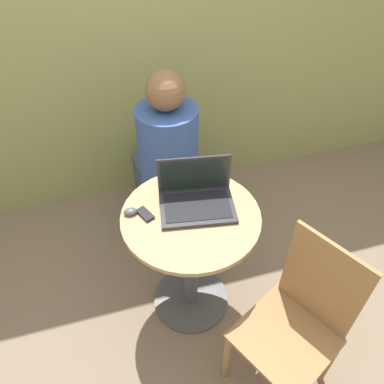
% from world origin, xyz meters
% --- Properties ---
extents(ground_plane, '(12.00, 12.00, 0.00)m').
position_xyz_m(ground_plane, '(0.00, 0.00, 0.00)').
color(ground_plane, '#7F6B56').
extents(back_wall, '(7.00, 0.05, 2.60)m').
position_xyz_m(back_wall, '(0.00, 1.15, 1.30)').
color(back_wall, '#939956').
rests_on(back_wall, ground_plane).
extents(round_table, '(0.68, 0.68, 0.76)m').
position_xyz_m(round_table, '(0.00, 0.00, 0.52)').
color(round_table, '#4C4C51').
rests_on(round_table, ground_plane).
extents(laptop, '(0.40, 0.31, 0.22)m').
position_xyz_m(laptop, '(0.05, 0.07, 0.81)').
color(laptop, '#2D2D33').
rests_on(laptop, round_table).
extents(cell_phone, '(0.08, 0.11, 0.02)m').
position_xyz_m(cell_phone, '(-0.21, 0.06, 0.77)').
color(cell_phone, black).
rests_on(cell_phone, round_table).
extents(computer_mouse, '(0.07, 0.05, 0.03)m').
position_xyz_m(computer_mouse, '(-0.28, 0.09, 0.78)').
color(computer_mouse, '#4C4C51').
rests_on(computer_mouse, round_table).
extents(chair_empty, '(0.54, 0.54, 0.93)m').
position_xyz_m(chair_empty, '(0.35, -0.52, 0.47)').
color(chair_empty, '#9E7042').
rests_on(chair_empty, ground_plane).
extents(person_seated, '(0.38, 0.57, 1.21)m').
position_xyz_m(person_seated, '(0.03, 0.67, 0.50)').
color(person_seated, '#3D4766').
rests_on(person_seated, ground_plane).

